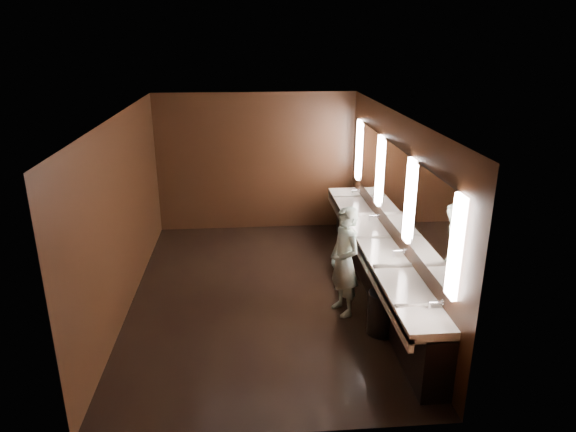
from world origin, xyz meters
name	(u,v)px	position (x,y,z in m)	size (l,w,h in m)	color
floor	(263,294)	(0.00, 0.00, 0.00)	(6.00, 6.00, 0.00)	black
ceiling	(259,115)	(0.00, 0.00, 2.80)	(4.00, 6.00, 0.02)	#2D2D2B
wall_back	(256,162)	(0.00, 3.00, 1.40)	(4.00, 0.02, 2.80)	black
wall_front	(272,314)	(0.00, -3.00, 1.40)	(4.00, 0.02, 2.80)	black
wall_left	(123,214)	(-2.00, 0.00, 1.40)	(0.02, 6.00, 2.80)	black
wall_right	(393,207)	(2.00, 0.00, 1.40)	(0.02, 6.00, 2.80)	black
sink_counter	(376,262)	(1.79, 0.00, 0.50)	(0.55, 5.40, 1.01)	black
mirror_band	(394,184)	(1.98, 0.00, 1.75)	(0.06, 5.03, 1.15)	white
person	(345,262)	(1.16, -0.63, 0.81)	(0.59, 0.39, 1.62)	#93CCDB
trash_bin	(382,313)	(1.58, -1.22, 0.30)	(0.39, 0.39, 0.60)	black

